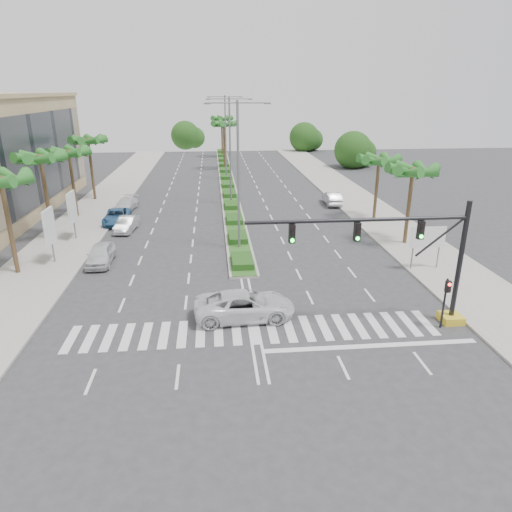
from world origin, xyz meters
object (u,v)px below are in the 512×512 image
(car_parked_b, at_px, (127,224))
(car_right, at_px, (332,198))
(car_parked_d, at_px, (126,204))
(car_parked_c, at_px, (117,217))
(car_crossing, at_px, (244,305))
(car_parked_a, at_px, (101,254))

(car_parked_b, distance_m, car_right, 23.78)
(car_parked_d, relative_size, car_right, 1.01)
(car_parked_c, height_order, car_crossing, car_crossing)
(car_parked_d, height_order, car_right, car_right)
(car_parked_a, distance_m, car_right, 28.54)
(car_parked_d, relative_size, car_crossing, 0.78)
(car_parked_b, bearing_deg, car_crossing, -54.70)
(car_parked_c, bearing_deg, car_parked_d, 87.22)
(car_parked_c, bearing_deg, car_crossing, -64.86)
(car_parked_b, height_order, car_right, car_right)
(car_parked_b, relative_size, car_right, 0.92)
(car_parked_c, bearing_deg, car_parked_b, -65.38)
(car_parked_b, bearing_deg, car_parked_a, -86.14)
(car_right, bearing_deg, car_parked_b, 23.17)
(car_parked_c, xyz_separation_m, car_crossing, (11.37, -21.47, 0.11))
(car_parked_b, distance_m, car_parked_c, 3.12)
(car_parked_a, bearing_deg, car_parked_c, 93.43)
(car_parked_b, bearing_deg, car_parked_c, 124.71)
(car_parked_a, relative_size, car_right, 0.98)
(car_parked_b, height_order, car_parked_c, car_parked_c)
(car_parked_c, bearing_deg, car_right, 11.13)
(car_parked_c, distance_m, car_parked_d, 5.47)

